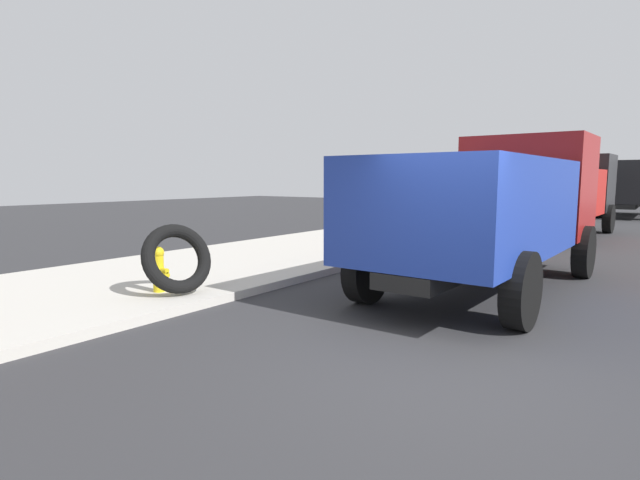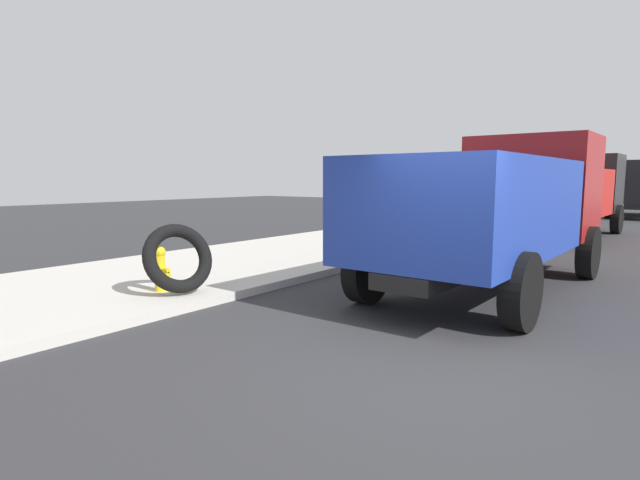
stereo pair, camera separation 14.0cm
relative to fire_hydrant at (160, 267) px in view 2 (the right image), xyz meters
The scene contains 6 objects.
ground_plane 5.10m from the fire_hydrant, 92.02° to the right, with size 80.00×80.00×0.00m, color #2D2D30.
sidewalk_curb 1.53m from the fire_hydrant, 97.11° to the left, with size 36.00×5.00×0.15m, color #BCB7AD.
fire_hydrant is the anchor object (origin of this frame).
loose_tire 0.43m from the fire_hydrant, 75.36° to the right, with size 1.21×1.21×0.22m, color black.
dump_truck_blue 6.22m from the fire_hydrant, 43.75° to the right, with size 7.05×2.91×3.00m.
dump_truck_red 15.15m from the fire_hydrant, 13.50° to the right, with size 7.09×3.03×3.00m.
Camera 2 is at (-4.87, -2.22, 2.08)m, focal length 28.01 mm.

